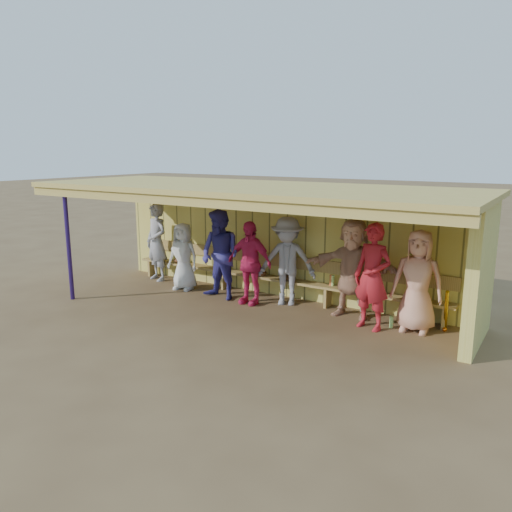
{
  "coord_description": "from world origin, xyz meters",
  "views": [
    {
      "loc": [
        5.32,
        -8.02,
        3.16
      ],
      "look_at": [
        0.0,
        0.35,
        1.05
      ],
      "focal_mm": 35.0,
      "sensor_mm": 36.0,
      "label": 1
    }
  ],
  "objects": [
    {
      "name": "player_d",
      "position": [
        -0.2,
        0.41,
        0.87
      ],
      "size": [
        1.02,
        0.43,
        1.75
      ],
      "primitive_type": "imported",
      "rotation": [
        0.0,
        0.0,
        0.0
      ],
      "color": "#D42254",
      "rests_on": "ground"
    },
    {
      "name": "player_e",
      "position": [
        0.49,
        0.77,
        0.92
      ],
      "size": [
        1.35,
        1.06,
        1.84
      ],
      "primitive_type": "imported",
      "rotation": [
        0.0,
        0.0,
        0.37
      ],
      "color": "gray",
      "rests_on": "ground"
    },
    {
      "name": "ground",
      "position": [
        0.0,
        0.0,
        0.0
      ],
      "size": [
        90.0,
        90.0,
        0.0
      ],
      "primitive_type": "plane",
      "color": "brown",
      "rests_on": "ground"
    },
    {
      "name": "player_b",
      "position": [
        -2.08,
        0.51,
        0.77
      ],
      "size": [
        0.82,
        0.59,
        1.55
      ],
      "primitive_type": "imported",
      "rotation": [
        0.0,
        0.0,
        0.14
      ],
      "color": "silver",
      "rests_on": "ground"
    },
    {
      "name": "bench",
      "position": [
        0.0,
        1.12,
        0.53
      ],
      "size": [
        7.6,
        0.34,
        0.93
      ],
      "color": "#AB8C49",
      "rests_on": "ground"
    },
    {
      "name": "dugout_equipment",
      "position": [
        -0.12,
        0.99,
        0.49
      ],
      "size": [
        6.52,
        0.62,
        0.8
      ],
      "color": "gold",
      "rests_on": "ground"
    },
    {
      "name": "player_a",
      "position": [
        -3.18,
        0.81,
        0.95
      ],
      "size": [
        0.79,
        0.62,
        1.91
      ],
      "primitive_type": "imported",
      "rotation": [
        0.0,
        0.0,
        -0.26
      ],
      "color": "#9899A1",
      "rests_on": "ground"
    },
    {
      "name": "player_c",
      "position": [
        -0.91,
        0.36,
        0.97
      ],
      "size": [
        1.02,
        0.83,
        1.94
      ],
      "primitive_type": "imported",
      "rotation": [
        0.0,
        0.0,
        -0.11
      ],
      "color": "#373188",
      "rests_on": "ground"
    },
    {
      "name": "dugout_structure",
      "position": [
        0.39,
        0.69,
        1.69
      ],
      "size": [
        8.8,
        3.2,
        2.5
      ],
      "color": "#D8C95C",
      "rests_on": "ground"
    },
    {
      "name": "player_f",
      "position": [
        1.92,
        0.76,
        0.96
      ],
      "size": [
        1.81,
        0.66,
        1.92
      ],
      "primitive_type": "imported",
      "rotation": [
        0.0,
        0.0,
        0.05
      ],
      "color": "tan",
      "rests_on": "ground"
    },
    {
      "name": "player_h",
      "position": [
        3.18,
        0.63,
        0.91
      ],
      "size": [
        0.94,
        0.65,
        1.82
      ],
      "primitive_type": "imported",
      "rotation": [
        0.0,
        0.0,
        0.08
      ],
      "color": "tan",
      "rests_on": "ground"
    },
    {
      "name": "player_g",
      "position": [
        2.47,
        0.32,
        0.96
      ],
      "size": [
        0.79,
        0.61,
        1.93
      ],
      "primitive_type": "imported",
      "rotation": [
        0.0,
        0.0,
        -0.22
      ],
      "color": "#AE1B25",
      "rests_on": "ground"
    }
  ]
}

